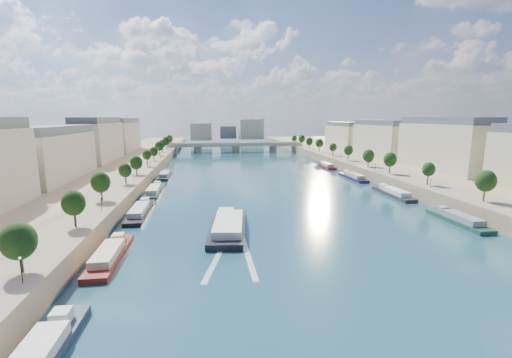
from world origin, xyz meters
name	(u,v)px	position (x,y,z in m)	size (l,w,h in m)	color
ground	(258,178)	(0.00, 100.00, 0.00)	(700.00, 700.00, 0.00)	#0C2F38
quay_left	(103,177)	(-72.00, 100.00, 2.50)	(44.00, 520.00, 5.00)	#9E8460
quay_right	(396,170)	(72.00, 100.00, 2.50)	(44.00, 520.00, 5.00)	#9E8460
pave_left	(137,171)	(-57.00, 100.00, 5.05)	(14.00, 520.00, 0.10)	gray
pave_right	(369,166)	(57.00, 100.00, 5.05)	(14.00, 520.00, 0.10)	gray
trees_left	(141,159)	(-55.00, 102.00, 10.48)	(4.80, 268.80, 8.26)	#382B1E
trees_right	(358,153)	(55.00, 110.00, 10.48)	(4.80, 268.80, 8.26)	#382B1E
lamps_left	(142,168)	(-52.50, 90.00, 7.78)	(0.36, 200.36, 4.28)	black
lamps_right	(357,159)	(52.50, 105.00, 7.78)	(0.36, 200.36, 4.28)	black
buildings_left	(79,145)	(-85.00, 112.00, 16.45)	(16.00, 226.00, 23.20)	beige
buildings_right	(408,141)	(85.00, 112.00, 16.45)	(16.00, 226.00, 23.20)	beige
skyline	(232,130)	(3.19, 319.52, 14.66)	(79.00, 42.00, 22.00)	beige
bridge	(236,146)	(0.00, 227.38, 5.08)	(112.00, 12.00, 8.15)	#C1B79E
tour_barge	(228,226)	(-19.62, 24.75, 1.18)	(12.09, 30.93, 4.09)	black
wake	(233,255)	(-19.62, 8.21, 0.02)	(10.73, 26.00, 0.04)	silver
moored_barges_left	(141,211)	(-45.50, 44.96, 0.84)	(5.00, 153.77, 3.60)	#1C273E
moored_barges_right	(392,193)	(45.50, 57.60, 0.84)	(5.00, 163.55, 3.60)	black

